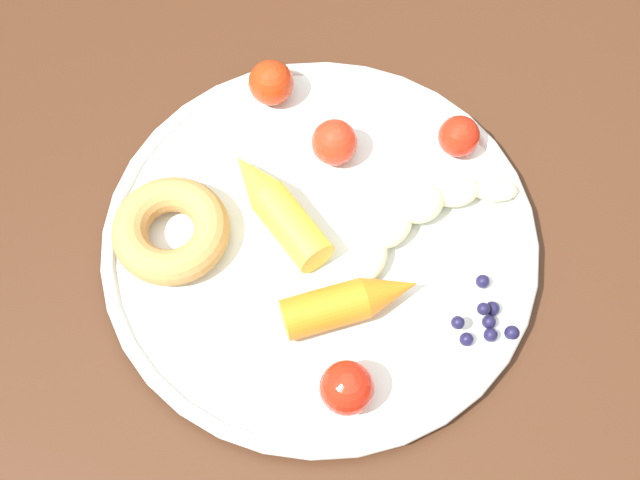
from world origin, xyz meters
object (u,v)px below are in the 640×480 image
(blueberry_pile, at_px, (486,319))
(carrot_orange, at_px, (351,302))
(dining_table, at_px, (388,329))
(tomato_near, at_px, (347,388))
(donut, at_px, (171,230))
(tomato_far, at_px, (334,142))
(plate, at_px, (320,242))
(carrot_yellow, at_px, (276,207))
(tomato_extra, at_px, (271,83))
(banana, at_px, (427,212))
(tomato_mid, at_px, (459,136))

(blueberry_pile, bearing_deg, carrot_orange, -116.09)
(dining_table, distance_m, tomato_near, 0.17)
(donut, distance_m, tomato_far, 0.15)
(carrot_orange, bearing_deg, plate, -178.72)
(dining_table, relative_size, plate, 2.68)
(carrot_yellow, height_order, tomato_far, tomato_far)
(tomato_extra, bearing_deg, dining_table, 9.97)
(dining_table, xyz_separation_m, banana, (-0.04, 0.04, 0.12))
(plate, xyz_separation_m, tomato_extra, (-0.15, 0.01, 0.02))
(plate, distance_m, carrot_orange, 0.07)
(donut, bearing_deg, tomato_extra, 130.98)
(banana, bearing_deg, tomato_near, -44.67)
(plate, relative_size, tomato_near, 8.77)
(carrot_yellow, height_order, blueberry_pile, carrot_yellow)
(carrot_orange, xyz_separation_m, blueberry_pile, (0.05, 0.09, -0.01))
(dining_table, relative_size, donut, 10.08)
(banana, xyz_separation_m, tomato_near, (0.12, -0.12, 0.01))
(donut, distance_m, blueberry_pile, 0.26)
(carrot_orange, height_order, donut, carrot_orange)
(plate, height_order, tomato_far, tomato_far)
(plate, bearing_deg, tomato_mid, 106.84)
(carrot_orange, xyz_separation_m, tomato_mid, (-0.11, 0.14, 0.00))
(tomato_mid, bearing_deg, donut, -90.08)
(banana, xyz_separation_m, tomato_far, (-0.08, -0.05, 0.01))
(carrot_orange, height_order, carrot_yellow, same)
(plate, relative_size, blueberry_pile, 6.11)
(banana, xyz_separation_m, carrot_yellow, (-0.05, -0.11, 0.00))
(banana, distance_m, carrot_yellow, 0.12)
(banana, relative_size, donut, 1.68)
(carrot_yellow, height_order, tomato_near, tomato_near)
(plate, xyz_separation_m, tomato_far, (-0.07, 0.04, 0.02))
(blueberry_pile, relative_size, tomato_extra, 1.47)
(tomato_extra, bearing_deg, banana, 26.05)
(carrot_orange, height_order, tomato_near, tomato_near)
(blueberry_pile, relative_size, tomato_near, 1.44)
(plate, height_order, banana, banana)
(plate, distance_m, blueberry_pile, 0.15)
(carrot_orange, distance_m, carrot_yellow, 0.10)
(carrot_orange, relative_size, blueberry_pile, 1.88)
(blueberry_pile, bearing_deg, tomato_extra, -161.73)
(plate, relative_size, tomato_mid, 10.06)
(banana, height_order, carrot_yellow, carrot_yellow)
(blueberry_pile, relative_size, tomato_mid, 1.65)
(tomato_near, bearing_deg, banana, 135.33)
(blueberry_pile, xyz_separation_m, tomato_far, (-0.18, -0.06, 0.01))
(tomato_mid, relative_size, tomato_far, 0.91)
(banana, xyz_separation_m, donut, (-0.06, -0.20, 0.00))
(carrot_orange, distance_m, donut, 0.16)
(plate, xyz_separation_m, tomato_near, (0.13, -0.03, 0.02))
(banana, distance_m, donut, 0.21)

